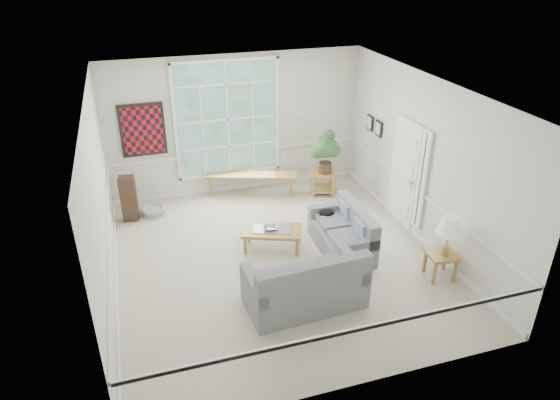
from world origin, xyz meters
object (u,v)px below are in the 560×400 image
at_px(side_table, 440,265).
at_px(coffee_table, 272,239).
at_px(loveseat_right, 342,230).
at_px(end_table, 322,182).
at_px(loveseat_front, 305,278).

bearing_deg(side_table, coffee_table, 145.37).
relative_size(loveseat_right, coffee_table, 1.42).
height_order(loveseat_right, end_table, loveseat_right).
bearing_deg(coffee_table, loveseat_front, -67.44).
distance_m(loveseat_right, loveseat_front, 1.70).
xyz_separation_m(loveseat_front, end_table, (1.67, 3.49, -0.22)).
distance_m(loveseat_front, end_table, 3.88).
height_order(loveseat_front, coffee_table, loveseat_front).
distance_m(loveseat_right, end_table, 2.31).
relative_size(loveseat_front, side_table, 3.88).
xyz_separation_m(loveseat_right, coffee_table, (-1.18, 0.40, -0.21)).
bearing_deg(end_table, loveseat_right, -103.11).
xyz_separation_m(loveseat_front, side_table, (2.37, -0.01, -0.25)).
distance_m(loveseat_front, coffee_table, 1.67).
bearing_deg(end_table, coffee_table, -132.64).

